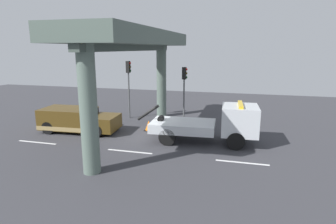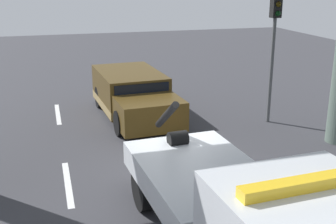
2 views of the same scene
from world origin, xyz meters
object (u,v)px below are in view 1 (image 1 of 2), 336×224
at_px(tow_truck_white, 215,123).
at_px(traffic_cone_orange, 149,126).
at_px(traffic_light_far, 184,82).
at_px(towed_van_green, 76,120).
at_px(traffic_light_near, 129,77).

distance_m(tow_truck_white, traffic_cone_orange, 4.95).
height_order(tow_truck_white, traffic_light_far, traffic_light_far).
distance_m(towed_van_green, traffic_light_far, 8.23).
xyz_separation_m(towed_van_green, traffic_cone_orange, (4.68, 1.47, -0.45)).
bearing_deg(traffic_cone_orange, traffic_light_far, 58.78).
relative_size(towed_van_green, traffic_light_far, 1.27).
xyz_separation_m(tow_truck_white, traffic_cone_orange, (-4.66, 1.42, -0.87)).
bearing_deg(towed_van_green, traffic_cone_orange, 17.43).
xyz_separation_m(tow_truck_white, traffic_light_far, (-2.82, 4.44, 1.84)).
bearing_deg(tow_truck_white, traffic_light_near, 148.77).
bearing_deg(traffic_cone_orange, tow_truck_white, -16.90).
bearing_deg(traffic_light_near, traffic_light_far, 0.00).
height_order(towed_van_green, traffic_cone_orange, towed_van_green).
distance_m(towed_van_green, traffic_light_near, 5.54).
bearing_deg(traffic_light_near, towed_van_green, -114.11).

